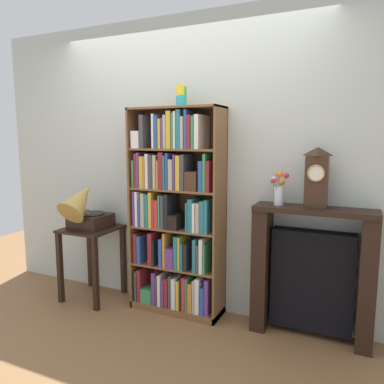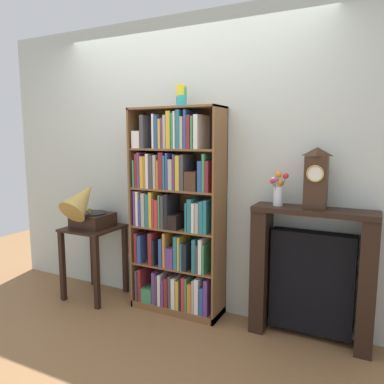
{
  "view_description": "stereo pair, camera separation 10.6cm",
  "coord_description": "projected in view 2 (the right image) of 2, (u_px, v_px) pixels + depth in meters",
  "views": [
    {
      "loc": [
        1.46,
        -2.73,
        1.55
      ],
      "look_at": [
        0.15,
        0.13,
        1.1
      ],
      "focal_mm": 34.8,
      "sensor_mm": 36.0,
      "label": 1
    },
    {
      "loc": [
        1.56,
        -2.69,
        1.55
      ],
      "look_at": [
        0.15,
        0.13,
        1.1
      ],
      "focal_mm": 34.8,
      "sensor_mm": 36.0,
      "label": 2
    }
  ],
  "objects": [
    {
      "name": "ground_plane",
      "position": [
        170.0,
        316.0,
        3.29
      ],
      "size": [
        7.42,
        6.4,
        0.02
      ],
      "primitive_type": "cube",
      "color": "brown"
    },
    {
      "name": "wall_back",
      "position": [
        201.0,
        166.0,
        3.32
      ],
      "size": [
        4.42,
        0.08,
        2.61
      ],
      "primitive_type": "cube",
      "color": "beige",
      "rests_on": "ground"
    },
    {
      "name": "bookshelf",
      "position": [
        176.0,
        218.0,
        3.28
      ],
      "size": [
        0.83,
        0.29,
        1.81
      ],
      "color": "brown",
      "rests_on": "ground"
    },
    {
      "name": "cup_stack",
      "position": [
        181.0,
        96.0,
        3.08
      ],
      "size": [
        0.09,
        0.09,
        0.17
      ],
      "color": "#28B2B7",
      "rests_on": "bookshelf"
    },
    {
      "name": "side_table_left",
      "position": [
        94.0,
        245.0,
        3.63
      ],
      "size": [
        0.48,
        0.49,
        0.7
      ],
      "color": "black",
      "rests_on": "ground"
    },
    {
      "name": "gramophone",
      "position": [
        86.0,
        207.0,
        3.49
      ],
      "size": [
        0.34,
        0.51,
        0.51
      ],
      "color": "black",
      "rests_on": "side_table_left"
    },
    {
      "name": "fireplace_mantel",
      "position": [
        311.0,
        275.0,
        2.85
      ],
      "size": [
        0.9,
        0.26,
        1.03
      ],
      "color": "black",
      "rests_on": "ground"
    },
    {
      "name": "mantel_clock",
      "position": [
        316.0,
        178.0,
        2.72
      ],
      "size": [
        0.16,
        0.12,
        0.45
      ],
      "color": "#382316",
      "rests_on": "fireplace_mantel"
    },
    {
      "name": "flower_vase",
      "position": [
        278.0,
        189.0,
        2.86
      ],
      "size": [
        0.14,
        0.14,
        0.27
      ],
      "color": "silver",
      "rests_on": "fireplace_mantel"
    }
  ]
}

